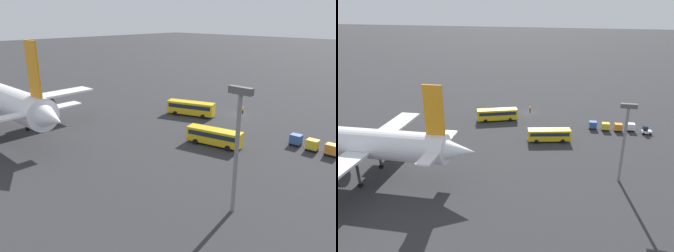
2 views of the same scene
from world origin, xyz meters
TOP-DOWN VIEW (x-y plane):
  - ground_plane at (0.00, 0.00)m, footprint 600.00×600.00m
  - airplane at (25.82, 44.09)m, footprint 44.37×37.43m
  - shuttle_bus_near at (7.87, 8.69)m, footprint 11.40×6.33m
  - shuttle_bus_far at (-7.47, 20.14)m, footprint 10.42×4.73m
  - baggage_tug at (-31.17, 10.83)m, footprint 2.52×1.84m
  - worker_person at (-0.09, -1.29)m, footprint 0.38×0.38m
  - cargo_cart_white at (-27.65, 9.41)m, footprint 2.06×1.76m
  - cargo_cart_orange at (-24.48, 10.27)m, footprint 2.06×1.76m
  - cargo_cart_yellow at (-21.31, 10.36)m, footprint 2.06×1.76m
  - cargo_cart_blue at (-18.14, 9.85)m, footprint 2.06×1.76m
  - light_pole at (-21.85, 35.79)m, footprint 2.80×0.70m

SIDE VIEW (x-z plane):
  - ground_plane at x=0.00m, z-range 0.00..0.00m
  - worker_person at x=-0.09m, z-range 0.00..1.74m
  - baggage_tug at x=-31.17m, z-range -0.11..1.99m
  - cargo_cart_white at x=-27.65m, z-range 0.16..2.22m
  - cargo_cart_orange at x=-24.48m, z-range 0.16..2.22m
  - cargo_cart_yellow at x=-21.31m, z-range 0.16..2.22m
  - cargo_cart_blue at x=-18.14m, z-range 0.16..2.22m
  - shuttle_bus_far at x=-7.47m, z-range 0.31..3.36m
  - shuttle_bus_near at x=7.87m, z-range 0.32..3.64m
  - airplane at x=25.82m, z-range -2.33..16.55m
  - light_pole at x=-21.85m, z-range 1.91..17.11m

